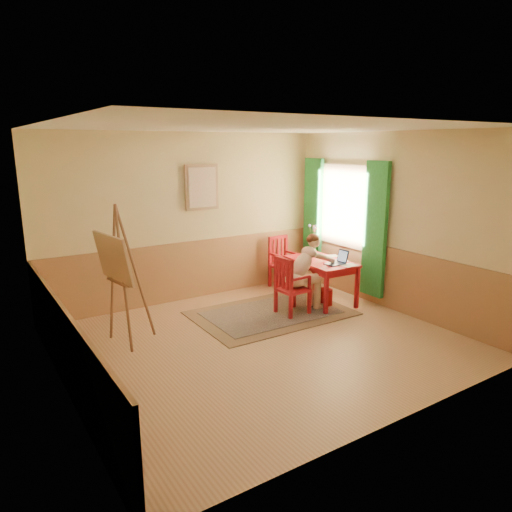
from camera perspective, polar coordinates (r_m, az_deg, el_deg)
room at (r=6.00m, az=0.87°, el=1.93°), size 5.04×4.54×2.84m
wainscot at (r=6.88m, az=-2.87°, el=-4.32°), size 5.00×4.50×1.00m
window at (r=8.36m, az=10.49°, el=4.59°), size 0.12×2.01×2.20m
wall_portrait at (r=7.94m, az=-6.60°, el=8.31°), size 0.60×0.05×0.76m
rug at (r=7.44m, az=1.88°, el=-6.94°), size 2.43×1.64×0.02m
table at (r=7.88m, az=7.92°, el=-1.15°), size 0.79×1.24×0.72m
chair_left at (r=7.27m, az=4.21°, el=-3.66°), size 0.45×0.43×0.93m
chair_back at (r=8.69m, az=3.26°, el=-0.74°), size 0.43×0.45×0.95m
figure at (r=7.41m, az=6.07°, el=-1.62°), size 0.92×0.41×1.24m
laptop at (r=7.65m, az=9.89°, el=-0.63°), size 0.37×0.23×0.22m
papers at (r=7.94m, az=9.13°, el=-0.39°), size 0.64×1.08×0.00m
vase at (r=8.29m, az=7.02°, el=1.93°), size 0.22×0.26×0.52m
wastebasket at (r=7.84m, az=8.35°, el=-5.01°), size 0.33×0.33×0.27m
easel at (r=6.25m, az=-16.63°, el=-0.88°), size 0.68×0.84×1.88m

